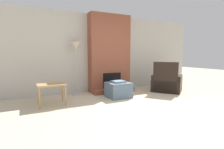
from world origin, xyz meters
TOP-DOWN VIEW (x-y plane):
  - ground_plane at (0.00, 0.00)m, footprint 24.00×24.00m
  - wall_back at (0.00, 2.74)m, footprint 7.49×0.06m
  - fireplace at (0.00, 2.51)m, footprint 1.44×0.69m
  - ottoman at (-0.18, 1.56)m, footprint 0.65×0.63m
  - armchair at (1.69, 1.53)m, footprint 1.28×1.29m
  - side_table at (-2.06, 1.59)m, footprint 0.68×0.50m
  - floor_lamp_left at (-1.19, 2.44)m, footprint 0.37×0.37m

SIDE VIEW (x-z plane):
  - ground_plane at x=0.00m, z-range 0.00..0.00m
  - ottoman at x=-0.18m, z-range -0.02..0.48m
  - armchair at x=1.69m, z-range -0.21..0.81m
  - side_table at x=-2.06m, z-range 0.19..0.74m
  - fireplace at x=0.00m, z-range -0.05..2.55m
  - wall_back at x=0.00m, z-range 0.00..2.60m
  - floor_lamp_left at x=-1.19m, z-range 0.61..2.25m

